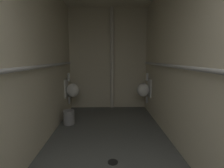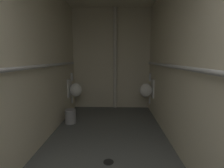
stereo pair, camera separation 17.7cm
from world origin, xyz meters
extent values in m
cube|color=#4C4F4C|center=(0.00, 2.25, -0.04)|extent=(2.18, 4.61, 0.08)
cube|color=beige|center=(-1.06, 2.25, 1.34)|extent=(0.06, 4.61, 2.67)
cube|color=beige|center=(1.06, 2.25, 1.34)|extent=(0.06, 4.61, 2.67)
cube|color=beige|center=(0.00, 4.52, 1.34)|extent=(2.18, 0.06, 2.67)
ellipsoid|color=white|center=(-0.86, 3.97, 0.59)|extent=(0.30, 0.26, 0.34)
cube|color=white|center=(-1.02, 3.97, 0.64)|extent=(0.03, 0.30, 0.44)
cylinder|color=silver|center=(-0.95, 3.97, 0.90)|extent=(0.06, 0.06, 0.16)
sphere|color=silver|center=(-0.95, 3.97, 0.99)|extent=(0.06, 0.06, 0.06)
cylinder|color=#B2B2B2|center=(-0.96, 3.97, 0.34)|extent=(0.04, 0.04, 0.16)
ellipsoid|color=white|center=(0.86, 3.98, 0.59)|extent=(0.30, 0.26, 0.34)
cube|color=white|center=(1.02, 3.98, 0.64)|extent=(0.03, 0.30, 0.44)
cylinder|color=silver|center=(0.95, 3.98, 0.90)|extent=(0.06, 0.06, 0.16)
sphere|color=silver|center=(0.95, 3.98, 0.99)|extent=(0.06, 0.06, 0.06)
cylinder|color=#B2B2B2|center=(0.96, 3.98, 0.34)|extent=(0.04, 0.04, 0.16)
cylinder|color=#B2B2B2|center=(-0.97, 2.24, 1.25)|extent=(0.05, 3.85, 0.05)
sphere|color=#B2B2B2|center=(-0.97, 4.17, 1.25)|extent=(0.06, 0.06, 0.06)
cylinder|color=#B2B2B2|center=(0.97, 2.29, 1.25)|extent=(0.05, 3.78, 0.05)
sphere|color=#B2B2B2|center=(0.97, 4.18, 1.25)|extent=(0.06, 0.06, 0.06)
cylinder|color=beige|center=(0.10, 4.41, 1.34)|extent=(0.09, 0.09, 2.62)
cylinder|color=black|center=(0.05, 2.02, 0.00)|extent=(0.14, 0.14, 0.01)
cylinder|color=gray|center=(-0.83, 3.33, 0.15)|extent=(0.23, 0.23, 0.30)
camera|label=1|loc=(-0.02, 0.04, 1.37)|focal=26.18mm
camera|label=2|loc=(0.16, 0.04, 1.37)|focal=26.18mm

